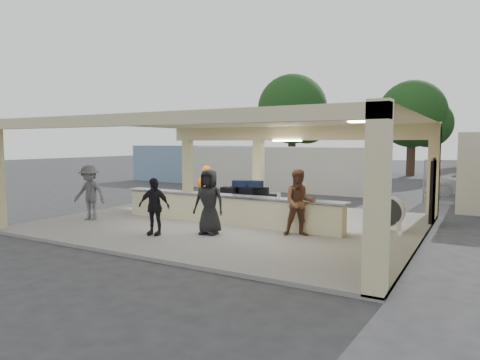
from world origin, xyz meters
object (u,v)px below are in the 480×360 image
Objects in this scene: passenger_b at (154,206)px; baggage_counter at (226,209)px; car_dark at (471,181)px; container_white at (281,168)px; passenger_c at (90,193)px; passenger_d at (209,202)px; luggage_cart at (244,197)px; drum_fan at (388,212)px; passenger_a at (299,203)px; baggage_handler at (206,191)px; container_blue at (194,164)px.

baggage_counter is at bearing 58.14° from passenger_b.
container_white is (-9.82, -3.50, 0.55)m from car_dark.
passenger_d is (4.93, 0.13, 0.01)m from passenger_c.
container_white is (-2.91, 9.71, 0.46)m from luggage_cart.
passenger_a is at bearing -131.45° from drum_fan.
baggage_handler is 0.16× the size of container_white.
passenger_d is (1.34, 0.89, 0.12)m from passenger_b.
passenger_c is (-4.50, -1.78, 0.47)m from baggage_counter.
luggage_cart is 1.28× the size of passenger_c.
car_dark is at bearing 60.21° from passenger_d.
car_dark is at bearing 47.30° from passenger_a.
drum_fan is 6.35m from baggage_handler.
passenger_b is at bearing -109.06° from luggage_cart.
baggage_handler is at bearing -48.39° from container_blue.
passenger_d is (1.81, -2.47, 0.03)m from baggage_handler.
passenger_b is at bearing -141.55° from drum_fan.
passenger_a is 0.19× the size of container_blue.
passenger_d is 13.24m from container_white.
passenger_d is (0.53, -3.07, 0.24)m from luggage_cart.
luggage_cart is (-0.11, 1.42, 0.23)m from baggage_counter.
baggage_counter is at bearing -159.02° from drum_fan.
luggage_cart is 1.27× the size of passenger_d.
passenger_b is 17.90m from container_blue.
passenger_b is (-5.83, -4.11, 0.27)m from drum_fan.
luggage_cart is at bearing 118.32° from passenger_a.
passenger_c is at bearing -151.52° from luggage_cart.
passenger_d reaches higher than baggage_handler.
passenger_d is 0.45× the size of car_dark.
baggage_counter is 0.70× the size of container_white.
drum_fan is (4.91, 1.57, 0.08)m from baggage_counter.
passenger_b is 0.17× the size of container_blue.
container_blue is at bearing -106.48° from baggage_handler.
passenger_c is at bearing 161.62° from passenger_a.
passenger_a reaches higher than passenger_b.
passenger_a is at bearing 16.52° from passenger_d.
car_dark is (1.90, 13.06, 0.05)m from drum_fan.
container_blue reaches higher than baggage_counter.
luggage_cart is 0.25× the size of container_blue.
passenger_a is 18.67m from container_blue.
baggage_counter is 11.55m from container_white.
baggage_counter is 4.26× the size of passenger_d.
container_white is (-3.44, 12.78, 0.21)m from passenger_d.
baggage_counter is 3.34× the size of luggage_cart.
passenger_d reaches higher than passenger_c.
luggage_cart is at bearing 94.25° from baggage_counter.
baggage_handler is (-6.29, -0.75, 0.36)m from drum_fan.
passenger_c is at bearing 176.91° from car_dark.
passenger_a is (4.21, -1.36, 0.03)m from baggage_handler.
passenger_a is at bearing -40.66° from container_blue.
passenger_a is 2.64m from passenger_d.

